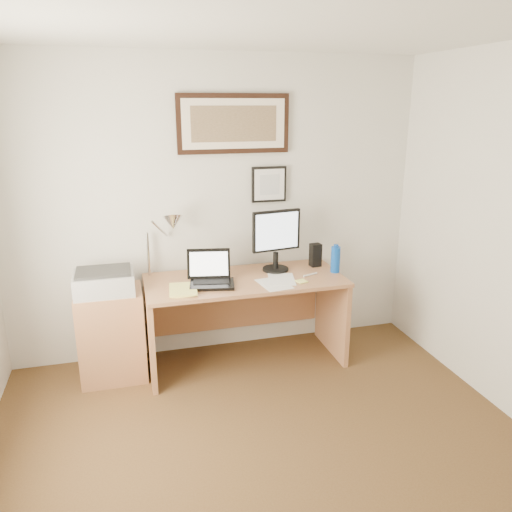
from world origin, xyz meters
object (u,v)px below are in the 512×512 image
object	(u,v)px
side_cabinet	(112,334)
laptop	(211,277)
water_bottle	(335,260)
lcd_monitor	(276,238)
desk	(243,302)
printer	(104,282)
book	(169,291)

from	to	relation	value
side_cabinet	laptop	xyz separation A→B (m)	(0.78, -0.10, 0.44)
water_bottle	lcd_monitor	distance (m)	0.53
water_bottle	desk	distance (m)	0.85
printer	lcd_monitor	bearing A→B (deg)	3.95
water_bottle	book	size ratio (longest dim) A/B	0.78
desk	lcd_monitor	distance (m)	0.61
desk	printer	bearing A→B (deg)	-177.02
water_bottle	desk	xyz separation A→B (m)	(-0.77, 0.12, -0.34)
book	lcd_monitor	world-z (taller)	lcd_monitor
side_cabinet	lcd_monitor	size ratio (longest dim) A/B	1.40
book	laptop	world-z (taller)	laptop
lcd_monitor	side_cabinet	bearing A→B (deg)	-176.89
water_bottle	printer	xyz separation A→B (m)	(-1.86, 0.07, -0.04)
side_cabinet	laptop	size ratio (longest dim) A/B	1.93
book	desk	size ratio (longest dim) A/B	0.18
lcd_monitor	desk	bearing A→B (deg)	-172.58
printer	water_bottle	bearing A→B (deg)	-2.07
water_bottle	lcd_monitor	world-z (taller)	lcd_monitor
desk	lcd_monitor	size ratio (longest dim) A/B	3.08
water_bottle	book	distance (m)	1.40
desk	side_cabinet	bearing A→B (deg)	-178.11
laptop	lcd_monitor	xyz separation A→B (m)	(0.59, 0.17, 0.23)
water_bottle	laptop	distance (m)	1.06
water_bottle	lcd_monitor	xyz separation A→B (m)	(-0.47, 0.16, 0.18)
laptop	printer	world-z (taller)	laptop
side_cabinet	desk	size ratio (longest dim) A/B	0.46
desk	laptop	size ratio (longest dim) A/B	4.23
side_cabinet	lcd_monitor	distance (m)	1.53
lcd_monitor	printer	size ratio (longest dim) A/B	1.18
side_cabinet	laptop	distance (m)	0.90
side_cabinet	book	world-z (taller)	book
side_cabinet	printer	bearing A→B (deg)	-132.75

